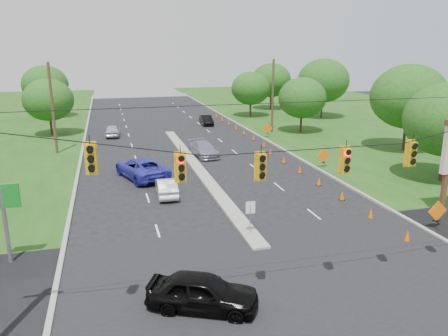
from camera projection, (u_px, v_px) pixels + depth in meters
name	position (u px, v px, depth m)	size (l,w,h in m)	color
ground	(293.00, 290.00, 19.23)	(160.00, 160.00, 0.00)	black
cross_street	(293.00, 290.00, 19.23)	(160.00, 14.00, 0.02)	black
curb_left	(82.00, 152.00, 44.61)	(0.25, 110.00, 0.16)	gray
curb_right	(268.00, 141.00, 49.68)	(0.25, 110.00, 0.16)	gray
median	(197.00, 168.00, 38.77)	(1.00, 34.00, 0.18)	gray
median_sign	(250.00, 212.00, 24.42)	(0.55, 0.06, 2.05)	gray
signal_span	(307.00, 190.00, 16.96)	(25.60, 0.32, 9.00)	#422D1C
utility_pole_far_left	(53.00, 109.00, 42.81)	(0.28, 0.28, 9.00)	#422D1C
utility_pole_far_right	(273.00, 97.00, 53.74)	(0.28, 0.28, 9.00)	#422D1C
cone_0	(407.00, 236.00, 23.96)	(0.32, 0.32, 0.70)	#F15501
cone_1	(371.00, 213.00, 27.22)	(0.32, 0.32, 0.70)	#F15501
cone_2	(342.00, 195.00, 30.48)	(0.32, 0.32, 0.70)	#F15501
cone_3	(319.00, 181.00, 33.73)	(0.32, 0.32, 0.70)	#F15501
cone_4	(300.00, 169.00, 36.99)	(0.32, 0.32, 0.70)	#F15501
cone_5	(284.00, 160.00, 40.25)	(0.32, 0.32, 0.70)	#F15501
cone_6	(270.00, 151.00, 43.50)	(0.32, 0.32, 0.70)	#F15501
cone_7	(264.00, 144.00, 46.91)	(0.32, 0.32, 0.70)	#F15501
cone_8	(253.00, 137.00, 50.17)	(0.32, 0.32, 0.70)	#F15501
cone_9	(244.00, 132.00, 53.43)	(0.32, 0.32, 0.70)	#F15501
cone_10	(236.00, 127.00, 56.68)	(0.32, 0.32, 0.70)	#F15501
cone_11	(229.00, 123.00, 59.94)	(0.32, 0.32, 0.70)	#F15501
cone_12	(222.00, 119.00, 63.20)	(0.32, 0.32, 0.70)	#F15501
cone_13	(216.00, 115.00, 66.45)	(0.32, 0.32, 0.70)	#F15501
work_sign_0	(437.00, 212.00, 25.37)	(1.27, 0.58, 1.37)	black
work_sign_1	(324.00, 156.00, 38.40)	(1.27, 0.58, 1.37)	black
work_sign_2	(268.00, 129.00, 51.43)	(1.27, 0.58, 1.37)	black
tree_5	(48.00, 100.00, 51.79)	(5.88, 5.88, 6.86)	black
tree_6	(45.00, 85.00, 65.08)	(6.72, 6.72, 7.84)	black
tree_7	(448.00, 120.00, 33.59)	(6.72, 6.72, 7.84)	black
tree_8	(409.00, 97.00, 43.73)	(7.56, 7.56, 8.82)	black
tree_9	(302.00, 98.00, 53.73)	(5.88, 5.88, 6.86)	black
tree_10	(323.00, 81.00, 64.71)	(7.56, 7.56, 8.82)	black
tree_11	(271.00, 80.00, 74.11)	(6.72, 6.72, 7.84)	black
tree_12	(251.00, 88.00, 66.25)	(5.88, 5.88, 6.86)	black
black_sedan	(203.00, 292.00, 17.66)	(1.83, 4.55, 1.55)	black
white_sedan	(166.00, 187.00, 31.37)	(1.36, 3.90, 1.29)	silver
blue_pickup	(142.00, 168.00, 35.64)	(2.80, 6.08, 1.69)	#2F2FAF
silver_car_far	(204.00, 149.00, 42.86)	(1.95, 4.80, 1.39)	gray
silver_car_oncoming	(113.00, 130.00, 52.43)	(1.65, 4.11, 1.40)	#B7B9C6
dark_car_receding	(206.00, 120.00, 60.29)	(1.40, 4.01, 1.32)	black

